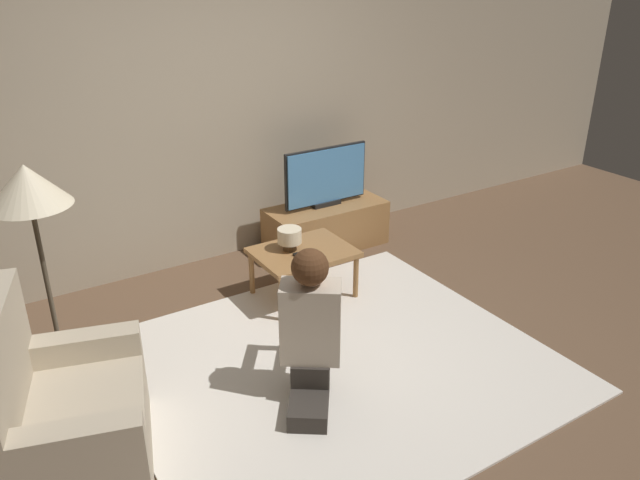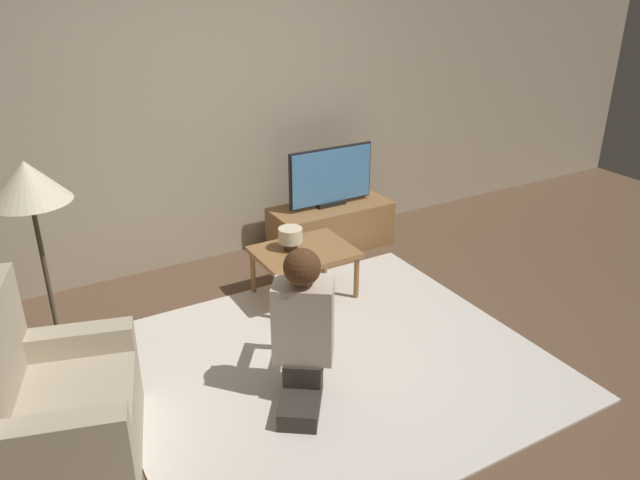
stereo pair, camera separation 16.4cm
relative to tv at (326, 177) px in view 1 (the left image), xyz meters
name	(u,v)px [view 1 (the left image)]	position (x,y,z in m)	size (l,w,h in m)	color
ground_plane	(337,365)	(-0.91, -1.55, -0.67)	(10.00, 10.00, 0.00)	brown
wall_back	(204,107)	(-0.91, 0.38, 0.63)	(10.00, 0.06, 2.60)	tan
rug	(337,364)	(-0.91, -1.55, -0.66)	(2.59, 2.31, 0.02)	silver
tv_stand	(326,226)	(0.00, 0.00, -0.47)	(1.07, 0.46, 0.40)	olive
tv	(326,177)	(0.00, 0.00, 0.00)	(0.80, 0.08, 0.52)	black
coffee_table	(303,256)	(-0.63, -0.67, -0.32)	(0.72, 0.55, 0.39)	olive
floor_lamp	(29,195)	(-2.39, -0.59, 0.49)	(0.47, 0.47, 1.33)	#4C4233
armchair	(62,422)	(-2.55, -1.58, -0.36)	(0.93, 1.05, 0.96)	#B7A88E
person_kneeling	(310,324)	(-1.21, -1.72, -0.17)	(0.64, 0.77, 0.95)	#332D28
table_lamp	(290,237)	(-0.71, -0.61, -0.17)	(0.18, 0.18, 0.17)	#4C3823
remote	(300,258)	(-0.73, -0.78, -0.26)	(0.04, 0.15, 0.02)	black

